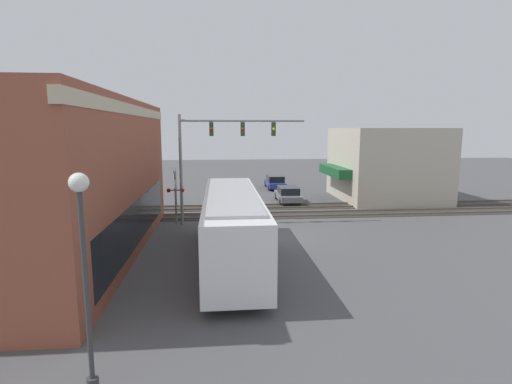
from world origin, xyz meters
The scene contains 13 objects.
ground_plane centered at (0.00, 0.00, 0.00)m, with size 120.00×120.00×0.00m, color #4C4C4F.
brick_building centered at (-2.20, 11.53, 3.90)m, with size 18.48×8.14×7.79m.
shop_building centered at (12.12, -11.61, 3.19)m, with size 9.16×9.48×6.39m.
city_bus centered at (-3.99, 2.80, 1.88)m, with size 12.46×2.59×3.39m.
traffic_signal_gantry centered at (3.91, 3.39, 5.42)m, with size 0.42×8.28×7.26m.
crossing_signal centered at (3.97, 6.27, 2.30)m, with size 1.41×1.18×3.81m.
streetlamp centered at (-13.60, 6.46, 3.21)m, with size 0.44×0.44×5.40m.
rail_track_near centered at (6.00, 0.00, 0.03)m, with size 2.60×60.00×0.15m.
rail_track_far centered at (9.20, 0.00, 0.03)m, with size 2.60×60.00×0.15m.
parked_car_grey centered at (11.37, -2.60, 0.64)m, with size 4.36×1.82×1.36m.
parked_car_blue centered at (19.40, -2.60, 0.67)m, with size 4.88×1.82×1.42m.
pedestrian_at_crossing centered at (4.02, 4.04, 0.83)m, with size 0.34×0.34×1.64m.
pedestrian_near_bus centered at (-1.54, 0.91, 0.95)m, with size 0.34×0.34×1.85m.
Camera 1 is at (-22.58, 3.40, 6.35)m, focal length 28.00 mm.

